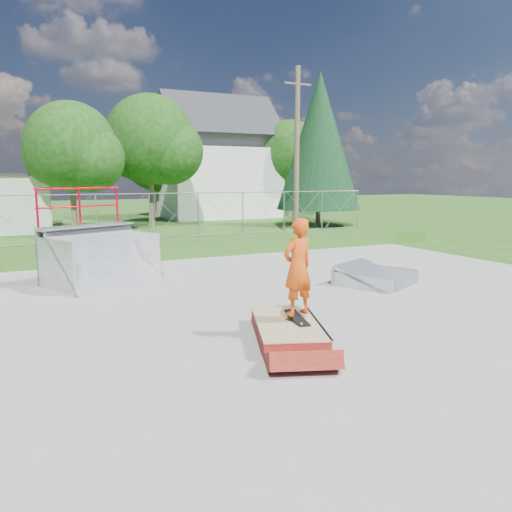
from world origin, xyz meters
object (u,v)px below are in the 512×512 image
at_px(grind_box, 287,331).
at_px(flat_bank_ramp, 376,276).
at_px(quarter_pipe, 102,237).
at_px(skater, 298,271).

bearing_deg(grind_box, flat_bank_ramp, 54.19).
bearing_deg(quarter_pipe, skater, -92.29).
xyz_separation_m(grind_box, skater, (0.18, -0.04, 1.08)).
bearing_deg(skater, grind_box, -24.26).
distance_m(grind_box, flat_bank_ramp, 5.32).
bearing_deg(quarter_pipe, flat_bank_ramp, -49.27).
xyz_separation_m(quarter_pipe, skater, (2.37, -6.23, -0.06)).
distance_m(quarter_pipe, flat_bank_ramp, 7.44).
height_order(grind_box, quarter_pipe, quarter_pipe).
bearing_deg(flat_bank_ramp, skater, -169.66).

